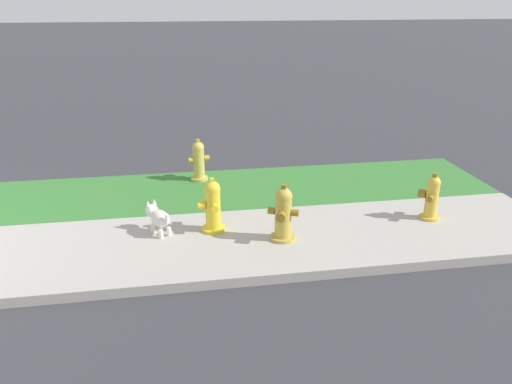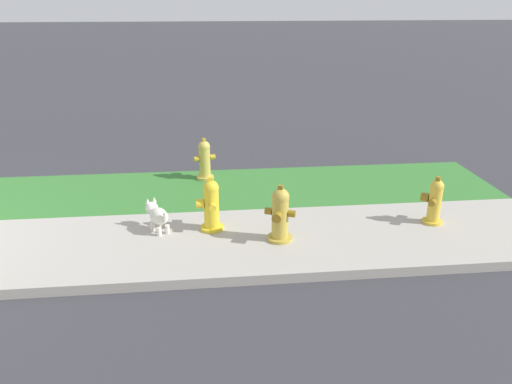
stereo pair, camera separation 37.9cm
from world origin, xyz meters
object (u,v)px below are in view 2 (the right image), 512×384
at_px(fire_hydrant_near_corner, 204,160).
at_px(fire_hydrant_across_street, 211,205).
at_px(fire_hydrant_far_end, 280,215).
at_px(small_white_dog, 157,215).
at_px(fire_hydrant_by_grass_verge, 434,201).

distance_m(fire_hydrant_near_corner, fire_hydrant_across_street, 2.03).
bearing_deg(fire_hydrant_far_end, fire_hydrant_across_street, -3.06).
height_order(fire_hydrant_near_corner, small_white_dog, fire_hydrant_near_corner).
xyz_separation_m(fire_hydrant_by_grass_verge, small_white_dog, (-3.75, 0.15, -0.09)).
bearing_deg(fire_hydrant_across_street, fire_hydrant_by_grass_verge, -96.15).
relative_size(fire_hydrant_across_street, small_white_dog, 1.57).
bearing_deg(fire_hydrant_across_street, small_white_dog, 82.90).
distance_m(fire_hydrant_by_grass_verge, fire_hydrant_far_end, 2.19).
relative_size(fire_hydrant_far_end, small_white_dog, 1.58).
xyz_separation_m(fire_hydrant_by_grass_verge, fire_hydrant_across_street, (-3.03, 0.12, 0.04)).
distance_m(fire_hydrant_near_corner, fire_hydrant_far_end, 2.61).
distance_m(fire_hydrant_across_street, small_white_dog, 0.72).
height_order(fire_hydrant_near_corner, fire_hydrant_far_end, fire_hydrant_far_end).
relative_size(fire_hydrant_by_grass_verge, fire_hydrant_across_street, 0.91).
relative_size(fire_hydrant_by_grass_verge, fire_hydrant_near_corner, 0.95).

